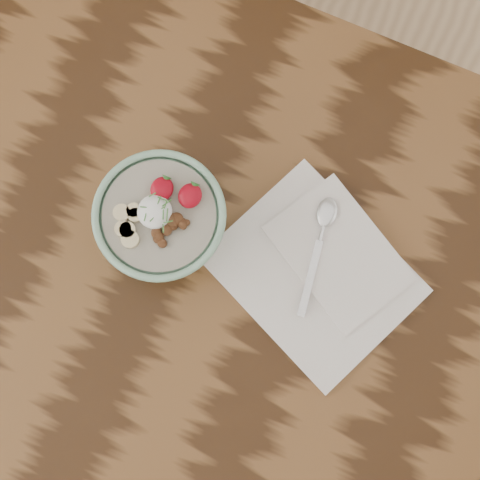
% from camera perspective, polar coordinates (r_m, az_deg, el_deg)
% --- Properties ---
extents(table, '(1.60, 0.90, 0.75)m').
position_cam_1_polar(table, '(1.09, -6.28, -1.60)').
color(table, '#331C0C').
rests_on(table, ground).
extents(breakfast_bowl, '(0.18, 0.18, 0.12)m').
position_cam_1_polar(breakfast_bowl, '(0.95, -6.66, 1.73)').
color(breakfast_bowl, '#89B99A').
rests_on(breakfast_bowl, table).
extents(napkin, '(0.34, 0.31, 0.02)m').
position_cam_1_polar(napkin, '(0.99, 6.81, -2.55)').
color(napkin, white).
rests_on(napkin, table).
extents(spoon, '(0.05, 0.18, 0.01)m').
position_cam_1_polar(spoon, '(0.99, 7.08, 0.97)').
color(spoon, silver).
rests_on(spoon, napkin).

